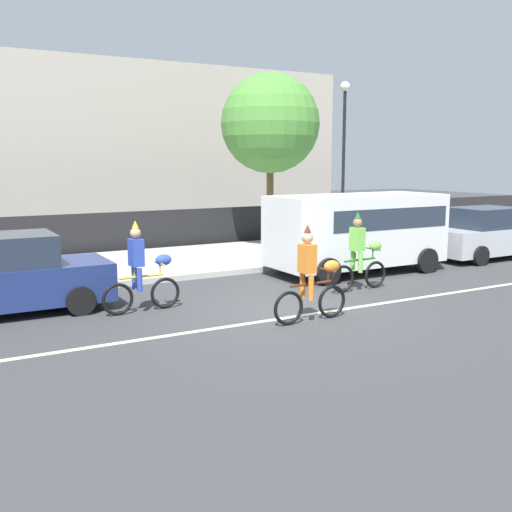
{
  "coord_description": "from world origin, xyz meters",
  "views": [
    {
      "loc": [
        -6.6,
        -10.36,
        3.13
      ],
      "look_at": [
        -0.11,
        1.2,
        1.0
      ],
      "focal_mm": 42.0,
      "sensor_mm": 36.0,
      "label": 1
    }
  ],
  "objects_px": {
    "parked_car_navy": "(5,277)",
    "pedestrian_onlooker": "(309,222)",
    "parade_cyclist_orange": "(312,279)",
    "street_lamp_post": "(344,137)",
    "parade_cyclist_lime": "(360,256)",
    "parked_car_silver": "(486,234)",
    "parade_cyclist_cobalt": "(142,272)",
    "parked_van_white": "(359,227)"
  },
  "relations": [
    {
      "from": "parade_cyclist_orange",
      "to": "parked_car_silver",
      "type": "xyz_separation_m",
      "value": [
        9.21,
        3.56,
        -0.06
      ]
    },
    {
      "from": "parade_cyclist_orange",
      "to": "parked_car_navy",
      "type": "height_order",
      "value": "parade_cyclist_orange"
    },
    {
      "from": "pedestrian_onlooker",
      "to": "parked_car_silver",
      "type": "bearing_deg",
      "value": -46.05
    },
    {
      "from": "parade_cyclist_orange",
      "to": "parade_cyclist_lime",
      "type": "height_order",
      "value": "same"
    },
    {
      "from": "pedestrian_onlooker",
      "to": "street_lamp_post",
      "type": "bearing_deg",
      "value": 27.24
    },
    {
      "from": "parade_cyclist_cobalt",
      "to": "parade_cyclist_orange",
      "type": "bearing_deg",
      "value": -41.48
    },
    {
      "from": "parked_car_silver",
      "to": "street_lamp_post",
      "type": "distance_m",
      "value": 6.48
    },
    {
      "from": "street_lamp_post",
      "to": "pedestrian_onlooker",
      "type": "height_order",
      "value": "street_lamp_post"
    },
    {
      "from": "parade_cyclist_cobalt",
      "to": "parked_car_navy",
      "type": "relative_size",
      "value": 0.47
    },
    {
      "from": "parade_cyclist_orange",
      "to": "street_lamp_post",
      "type": "distance_m",
      "value": 12.14
    },
    {
      "from": "parked_car_silver",
      "to": "parade_cyclist_cobalt",
      "type": "bearing_deg",
      "value": -174.09
    },
    {
      "from": "parade_cyclist_lime",
      "to": "street_lamp_post",
      "type": "distance_m",
      "value": 9.26
    },
    {
      "from": "parked_car_navy",
      "to": "parade_cyclist_orange",
      "type": "bearing_deg",
      "value": -34.63
    },
    {
      "from": "parade_cyclist_orange",
      "to": "street_lamp_post",
      "type": "relative_size",
      "value": 0.33
    },
    {
      "from": "street_lamp_post",
      "to": "parade_cyclist_orange",
      "type": "bearing_deg",
      "value": -130.27
    },
    {
      "from": "parade_cyclist_lime",
      "to": "pedestrian_onlooker",
      "type": "relative_size",
      "value": 1.19
    },
    {
      "from": "parade_cyclist_lime",
      "to": "parked_car_navy",
      "type": "relative_size",
      "value": 0.47
    },
    {
      "from": "parade_cyclist_lime",
      "to": "parked_van_white",
      "type": "xyz_separation_m",
      "value": [
        1.46,
        1.88,
        0.44
      ]
    },
    {
      "from": "parked_car_navy",
      "to": "parked_van_white",
      "type": "bearing_deg",
      "value": 0.61
    },
    {
      "from": "parade_cyclist_orange",
      "to": "parked_car_silver",
      "type": "distance_m",
      "value": 9.88
    },
    {
      "from": "parade_cyclist_orange",
      "to": "parked_van_white",
      "type": "relative_size",
      "value": 0.38
    },
    {
      "from": "parade_cyclist_cobalt",
      "to": "street_lamp_post",
      "type": "xyz_separation_m",
      "value": [
        10.21,
        6.61,
        3.15
      ]
    },
    {
      "from": "parked_car_silver",
      "to": "pedestrian_onlooker",
      "type": "bearing_deg",
      "value": 133.95
    },
    {
      "from": "street_lamp_post",
      "to": "pedestrian_onlooker",
      "type": "xyz_separation_m",
      "value": [
        -2.37,
        -1.22,
        -2.97
      ]
    },
    {
      "from": "parade_cyclist_cobalt",
      "to": "parade_cyclist_lime",
      "type": "xyz_separation_m",
      "value": [
        5.27,
        -0.57,
        0.0
      ]
    },
    {
      "from": "parade_cyclist_orange",
      "to": "parked_van_white",
      "type": "distance_m",
      "value": 5.5
    },
    {
      "from": "parked_car_navy",
      "to": "pedestrian_onlooker",
      "type": "bearing_deg",
      "value": 22.02
    },
    {
      "from": "parade_cyclist_orange",
      "to": "street_lamp_post",
      "type": "xyz_separation_m",
      "value": [
        7.58,
        8.94,
        3.15
      ]
    },
    {
      "from": "parade_cyclist_cobalt",
      "to": "parked_car_navy",
      "type": "xyz_separation_m",
      "value": [
        -2.49,
        1.21,
        -0.06
      ]
    },
    {
      "from": "parade_cyclist_cobalt",
      "to": "street_lamp_post",
      "type": "bearing_deg",
      "value": 32.92
    },
    {
      "from": "parade_cyclist_cobalt",
      "to": "pedestrian_onlooker",
      "type": "xyz_separation_m",
      "value": [
        7.84,
        5.39,
        0.17
      ]
    },
    {
      "from": "parade_cyclist_cobalt",
      "to": "parade_cyclist_orange",
      "type": "distance_m",
      "value": 3.52
    },
    {
      "from": "parade_cyclist_orange",
      "to": "parked_car_navy",
      "type": "xyz_separation_m",
      "value": [
        -5.13,
        3.54,
        -0.06
      ]
    },
    {
      "from": "parked_car_navy",
      "to": "pedestrian_onlooker",
      "type": "relative_size",
      "value": 2.53
    },
    {
      "from": "parade_cyclist_orange",
      "to": "parked_car_silver",
      "type": "bearing_deg",
      "value": 21.12
    },
    {
      "from": "parked_car_navy",
      "to": "pedestrian_onlooker",
      "type": "height_order",
      "value": "pedestrian_onlooker"
    },
    {
      "from": "parade_cyclist_orange",
      "to": "parked_van_white",
      "type": "bearing_deg",
      "value": 41.65
    },
    {
      "from": "street_lamp_post",
      "to": "parade_cyclist_cobalt",
      "type": "bearing_deg",
      "value": -147.08
    },
    {
      "from": "parade_cyclist_orange",
      "to": "parade_cyclist_lime",
      "type": "bearing_deg",
      "value": 33.82
    },
    {
      "from": "parked_car_navy",
      "to": "street_lamp_post",
      "type": "distance_m",
      "value": 14.17
    },
    {
      "from": "parade_cyclist_lime",
      "to": "parked_car_navy",
      "type": "xyz_separation_m",
      "value": [
        -7.77,
        1.78,
        -0.06
      ]
    },
    {
      "from": "parked_car_silver",
      "to": "pedestrian_onlooker",
      "type": "xyz_separation_m",
      "value": [
        -4.01,
        4.16,
        0.23
      ]
    }
  ]
}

